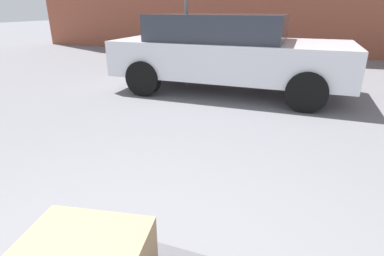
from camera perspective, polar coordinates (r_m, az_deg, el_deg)
name	(u,v)px	position (r m, az deg, el deg)	size (l,w,h in m)	color
parked_car	(227,51)	(6.01, 6.61, 13.97)	(4.32, 1.96, 1.42)	silver
no_parking_sign	(186,5)	(6.25, -1.07, 21.94)	(0.48, 0.17, 2.58)	slate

